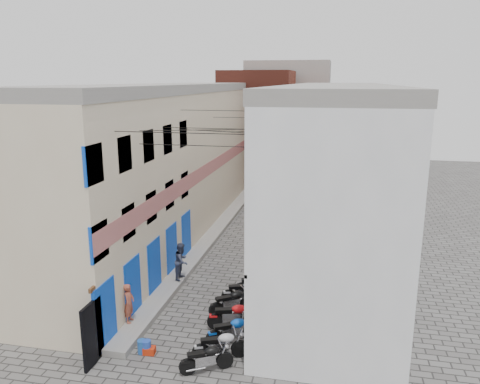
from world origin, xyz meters
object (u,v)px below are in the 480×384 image
Objects in this scene: motorcycle_b at (220,344)px; water_jug_near at (147,347)px; red_crate at (149,350)px; person_b at (182,261)px; water_jug_far at (142,347)px; person_a at (129,303)px; motorcycle_c at (232,329)px; motorcycle_g at (255,283)px; motorcycle_a at (206,357)px; motorcycle_d at (233,314)px; motorcycle_f at (245,290)px; motorcycle_e at (232,301)px.

water_jug_near is at bearing -106.56° from motorcycle_b.
person_b is at bearing 97.49° from red_crate.
red_crate is at bearing 0.00° from water_jug_far.
person_a is 4.27m from person_b.
motorcycle_c is at bearing 24.12° from water_jug_near.
person_a is at bearing -65.86° from motorcycle_g.
motorcycle_d is at bearing 146.19° from motorcycle_a.
person_a is at bearing -94.95° from motorcycle_d.
person_a is at bearing 175.54° from person_b.
motorcycle_f reaches higher than motorcycle_b.
person_b is at bearing -171.73° from motorcycle_c.
motorcycle_f is 5.11m from water_jug_near.
motorcycle_f reaches higher than motorcycle_a.
motorcycle_g is (0.61, 1.97, -0.06)m from motorcycle_e.
motorcycle_a is at bearing -12.72° from water_jug_far.
person_b reaches higher than motorcycle_a.
motorcycle_e is at bearing 164.43° from motorcycle_c.
motorcycle_g is (0.10, 4.10, -0.05)m from motorcycle_c.
person_a is at bearing -122.92° from motorcycle_c.
motorcycle_d is at bearing 39.68° from water_jug_far.
motorcycle_f reaches higher than red_crate.
water_jug_far is (-2.75, -0.22, -0.32)m from motorcycle_b.
motorcycle_a is 2.32m from red_crate.
person_b reaches higher than motorcycle_d.
motorcycle_b is at bearing -39.52° from motorcycle_c.
motorcycle_f is 5.20m from water_jug_far.
motorcycle_c is at bearing 24.84° from red_crate.
red_crate is (1.40, -1.51, -0.89)m from person_a.
motorcycle_a is 2.39m from water_jug_near.
motorcycle_e is at bearing -35.65° from motorcycle_g.
motorcycle_c is 4.02× the size of water_jug_near.
water_jug_far is at bearing -149.31° from person_a.
motorcycle_e is at bearing 179.95° from motorcycle_d.
motorcycle_c is at bearing 148.01° from motorcycle_b.
person_b is at bearing 96.60° from water_jug_near.
motorcycle_d is 4.76m from person_b.
person_a is 2.15m from water_jug_near.
motorcycle_d is at bearing -132.65° from person_b.
water_jug_near is at bearing 180.00° from red_crate.
red_crate is at bearing -45.81° from motorcycle_g.
motorcycle_d is 1.13× the size of motorcycle_g.
motorcycle_f is at bearing 158.48° from motorcycle_b.
person_a reaches higher than motorcycle_b.
motorcycle_g is at bearing -53.71° from person_a.
motorcycle_d reaches higher than red_crate.
motorcycle_b is 5.13m from motorcycle_g.
motorcycle_e is at bearing -124.69° from person_b.
motorcycle_b reaches higher than motorcycle_a.
motorcycle_g is 6.15m from water_jug_far.
water_jug_far is (-2.75, -4.40, -0.34)m from motorcycle_f.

